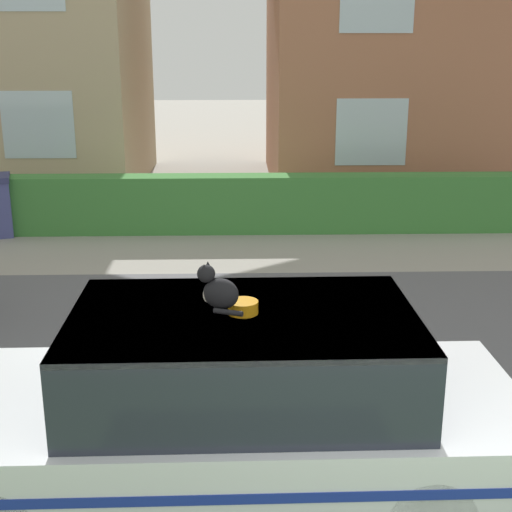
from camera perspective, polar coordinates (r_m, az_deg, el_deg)
road_strip at (r=7.34m, az=6.92°, el=-9.35°), size 28.00×6.56×0.01m
garden_hedge at (r=12.51m, az=-2.32°, el=4.19°), size 10.97×0.52×1.00m
police_car at (r=5.26m, az=-2.52°, el=-12.00°), size 4.45×1.79×1.49m
cat at (r=4.76m, az=-3.08°, el=-2.77°), size 0.31×0.29×0.31m
house_right at (r=17.61m, az=15.30°, el=18.65°), size 8.49×6.13×7.79m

